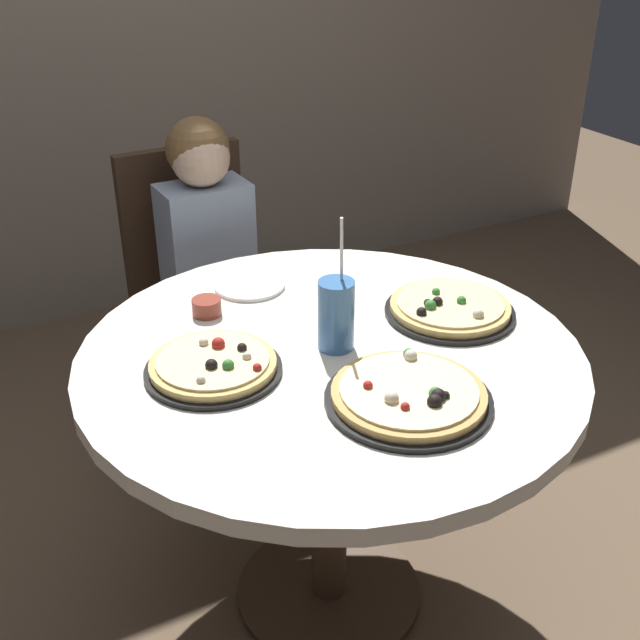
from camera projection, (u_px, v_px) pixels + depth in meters
ground_plane at (329, 592)px, 2.08m from camera, size 8.00×8.00×0.00m
dining_table at (330, 391)px, 1.78m from camera, size 1.11×1.11×0.75m
chair_wooden at (198, 282)px, 2.53m from camera, size 0.41×0.41×0.95m
diner_child at (221, 318)px, 2.41m from camera, size 0.27×0.42×1.08m
pizza_veggie at (214, 366)px, 1.63m from camera, size 0.29×0.29×0.05m
pizza_cheese at (450, 308)px, 1.86m from camera, size 0.31×0.31×0.05m
pizza_pepperoni at (409, 395)px, 1.54m from camera, size 0.33×0.33×0.05m
soda_cup at (336, 314)px, 1.69m from camera, size 0.08×0.08×0.31m
sauce_bowl at (207, 307)px, 1.86m from camera, size 0.07×0.07×0.04m
plate_small at (250, 285)px, 2.00m from camera, size 0.18×0.18×0.01m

